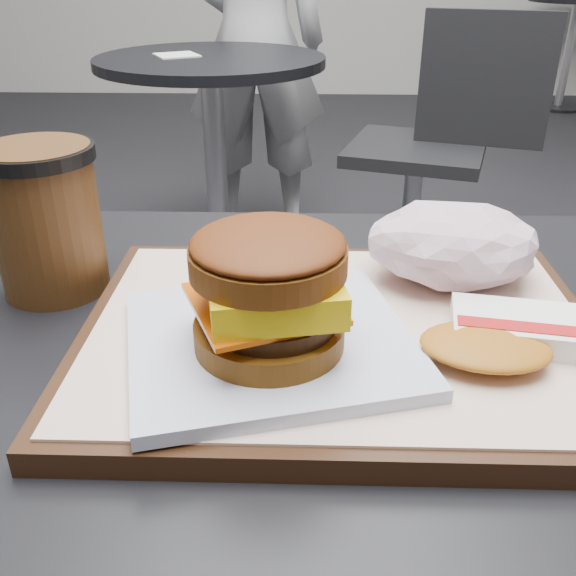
# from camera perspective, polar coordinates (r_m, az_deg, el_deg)

# --- Properties ---
(customer_table) EXTENTS (0.80, 0.60, 0.77)m
(customer_table) POSITION_cam_1_polar(r_m,az_deg,el_deg) (0.59, 6.79, -21.83)
(customer_table) COLOR #A5A5AA
(customer_table) RESTS_ON ground
(serving_tray) EXTENTS (0.38, 0.28, 0.02)m
(serving_tray) POSITION_cam_1_polar(r_m,az_deg,el_deg) (0.48, 4.61, -4.30)
(serving_tray) COLOR black
(serving_tray) RESTS_ON customer_table
(breakfast_sandwich) EXTENTS (0.23, 0.21, 0.09)m
(breakfast_sandwich) POSITION_cam_1_polar(r_m,az_deg,el_deg) (0.42, -1.64, -1.40)
(breakfast_sandwich) COLOR white
(breakfast_sandwich) RESTS_ON serving_tray
(hash_brown) EXTENTS (0.13, 0.10, 0.02)m
(hash_brown) POSITION_cam_1_polar(r_m,az_deg,el_deg) (0.46, 18.58, -4.03)
(hash_brown) COLOR white
(hash_brown) RESTS_ON serving_tray
(crumpled_wrapper) EXTENTS (0.14, 0.11, 0.06)m
(crumpled_wrapper) POSITION_cam_1_polar(r_m,az_deg,el_deg) (0.54, 14.49, 3.78)
(crumpled_wrapper) COLOR silver
(crumpled_wrapper) RESTS_ON serving_tray
(coffee_cup) EXTENTS (0.09, 0.09, 0.13)m
(coffee_cup) POSITION_cam_1_polar(r_m,az_deg,el_deg) (0.57, -20.75, 6.11)
(coffee_cup) COLOR #40240F
(coffee_cup) RESTS_ON customer_table
(neighbor_table) EXTENTS (0.70, 0.70, 0.75)m
(neighbor_table) POSITION_cam_1_polar(r_m,az_deg,el_deg) (2.11, -6.63, 14.42)
(neighbor_table) COLOR black
(neighbor_table) RESTS_ON ground
(napkin) EXTENTS (0.16, 0.16, 0.00)m
(napkin) POSITION_cam_1_polar(r_m,az_deg,el_deg) (2.09, -9.86, 19.73)
(napkin) COLOR silver
(napkin) RESTS_ON neighbor_table
(neighbor_chair) EXTENTS (0.65, 0.53, 0.88)m
(neighbor_chair) POSITION_cam_1_polar(r_m,az_deg,el_deg) (2.16, 13.30, 13.10)
(neighbor_chair) COLOR #A6A6AB
(neighbor_chair) RESTS_ON ground
(patron) EXTENTS (0.55, 0.38, 1.47)m
(patron) POSITION_cam_1_polar(r_m,az_deg,el_deg) (2.54, -3.03, 21.06)
(patron) COLOR #BCBCC1
(patron) RESTS_ON ground
(bg_table_far) EXTENTS (0.66, 0.66, 0.75)m
(bg_table_far) POSITION_cam_1_polar(r_m,az_deg,el_deg) (5.24, 24.01, 20.51)
(bg_table_far) COLOR black
(bg_table_far) RESTS_ON ground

